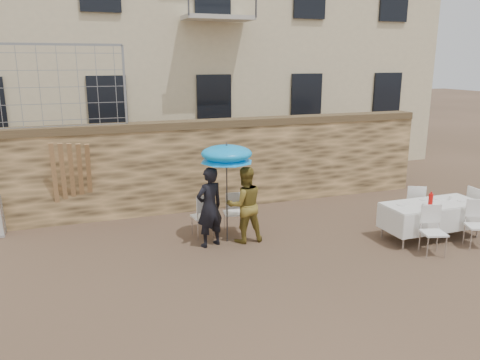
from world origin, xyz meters
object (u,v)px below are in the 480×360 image
object	(u,v)px
umbrella	(227,157)
couple_chair_right	(234,212)
table_chair_side	(479,208)
man_suit	(209,207)
woman_dress	(245,205)
soda_bottle	(431,200)
couple_chair_left	(203,215)
table_chair_front_right	(478,225)
table_chair_front_left	(434,232)
banquet_table	(432,205)
table_chair_back	(413,205)

from	to	relation	value
umbrella	couple_chair_right	distance (m)	1.43
table_chair_side	man_suit	bearing A→B (deg)	84.56
umbrella	couple_chair_right	world-z (taller)	umbrella
woman_dress	soda_bottle	size ratio (longest dim) A/B	6.12
woman_dress	couple_chair_left	xyz separation A→B (m)	(-0.75, 0.55, -0.32)
man_suit	couple_chair_left	world-z (taller)	man_suit
man_suit	table_chair_side	bearing A→B (deg)	151.15
couple_chair_left	table_chair_side	xyz separation A→B (m)	(5.92, -1.60, 0.00)
woman_dress	couple_chair_left	size ratio (longest dim) A/B	1.66
soda_bottle	couple_chair_left	bearing A→B (deg)	156.81
soda_bottle	man_suit	bearing A→B (deg)	163.24
couple_chair_left	couple_chair_right	world-z (taller)	same
table_chair_front_right	table_chair_front_left	bearing A→B (deg)	-157.21
woman_dress	couple_chair_right	world-z (taller)	woman_dress
man_suit	couple_chair_left	distance (m)	0.65
couple_chair_right	umbrella	bearing A→B (deg)	65.37
couple_chair_left	soda_bottle	size ratio (longest dim) A/B	3.69
banquet_table	table_chair_side	bearing A→B (deg)	4.09
banquet_table	table_chair_side	distance (m)	1.43
soda_bottle	table_chair_back	xyz separation A→B (m)	(0.40, 0.95, -0.43)
table_chair_side	woman_dress	bearing A→B (deg)	83.13
woman_dress	table_chair_front_right	distance (m)	4.69
umbrella	table_chair_front_right	xyz separation A→B (m)	(4.62, -2.00, -1.32)
umbrella	table_chair_back	world-z (taller)	umbrella
man_suit	soda_bottle	xyz separation A→B (m)	(4.32, -1.30, 0.08)
soda_bottle	table_chair_front_left	distance (m)	0.84
couple_chair_right	soda_bottle	world-z (taller)	soda_bottle
banquet_table	soda_bottle	size ratio (longest dim) A/B	8.08
woman_dress	table_chair_front_left	world-z (taller)	woman_dress
table_chair_front_right	table_chair_side	xyz separation A→B (m)	(0.90, 0.85, 0.00)
couple_chair_left	couple_chair_right	size ratio (longest dim) A/B	1.00
man_suit	table_chair_front_right	xyz separation A→B (m)	(5.02, -1.90, -0.34)
couple_chair_right	soda_bottle	bearing A→B (deg)	161.98
banquet_table	table_chair_front_left	bearing A→B (deg)	-128.66
table_chair_front_left	banquet_table	bearing A→B (deg)	66.62
table_chair_front_right	table_chair_back	size ratio (longest dim) A/B	1.00
man_suit	table_chair_back	size ratio (longest dim) A/B	1.71
table_chair_back	couple_chair_left	bearing A→B (deg)	15.96
table_chair_front_left	table_chair_side	distance (m)	2.17
umbrella	table_chair_front_left	world-z (taller)	umbrella
umbrella	soda_bottle	bearing A→B (deg)	-19.67
woman_dress	banquet_table	bearing A→B (deg)	164.23
man_suit	couple_chair_left	bearing A→B (deg)	-108.78
table_chair_side	couple_chair_right	bearing A→B (deg)	77.57
banquet_table	table_chair_front_left	distance (m)	0.99
woman_dress	umbrella	distance (m)	1.07
umbrella	banquet_table	distance (m)	4.44
woman_dress	table_chair_side	size ratio (longest dim) A/B	1.66
banquet_table	soda_bottle	bearing A→B (deg)	-143.13
table_chair_front_left	couple_chair_right	bearing A→B (deg)	158.01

